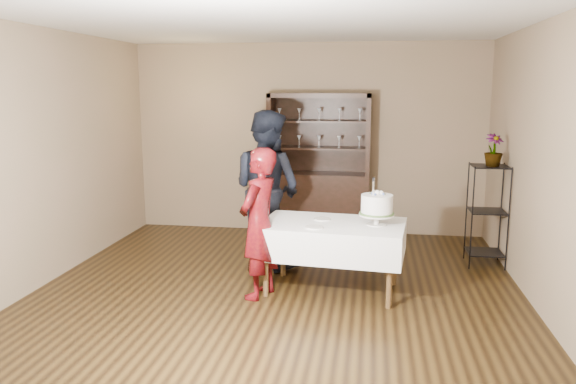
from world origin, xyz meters
name	(u,v)px	position (x,y,z in m)	size (l,w,h in m)	color
floor	(279,289)	(0.00, 0.00, 0.00)	(5.00, 5.00, 0.00)	black
ceiling	(278,21)	(0.00, 0.00, 2.70)	(5.00, 5.00, 0.00)	silver
back_wall	(307,139)	(0.00, 2.50, 1.35)	(5.00, 0.02, 2.70)	#74654A
wall_left	(47,157)	(-2.50, 0.00, 1.35)	(0.02, 5.00, 2.70)	#74654A
wall_right	(542,166)	(2.50, 0.00, 1.35)	(0.02, 5.00, 2.70)	#74654A
china_hutch	(319,189)	(0.20, 2.25, 0.66)	(1.40, 0.48, 2.00)	black
plant_etagere	(487,211)	(2.28, 1.20, 0.65)	(0.42, 0.42, 1.20)	black
cake_table	(332,239)	(0.55, 0.06, 0.55)	(1.53, 1.04, 0.72)	white
woman	(259,223)	(-0.16, -0.21, 0.75)	(0.55, 0.36, 1.51)	#380510
man	(267,189)	(-0.27, 0.83, 0.91)	(0.89, 0.69, 1.83)	black
cake	(377,206)	(0.99, 0.03, 0.91)	(0.38, 0.38, 0.49)	white
plate_near	(314,227)	(0.39, -0.18, 0.73)	(0.18, 0.18, 0.01)	white
plate_far	(322,219)	(0.43, 0.18, 0.73)	(0.18, 0.18, 0.01)	white
potted_plant	(494,150)	(2.30, 1.16, 1.37)	(0.21, 0.21, 0.37)	#456631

